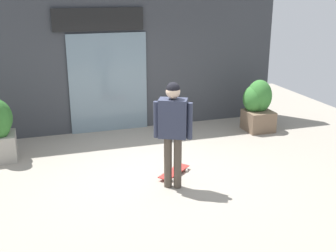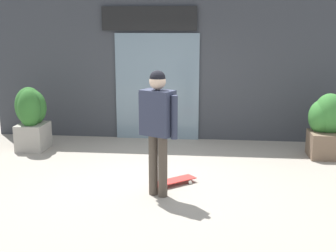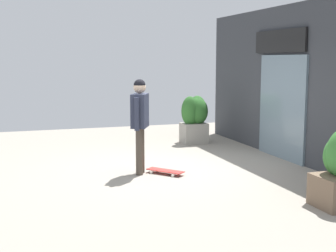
{
  "view_description": "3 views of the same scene",
  "coord_description": "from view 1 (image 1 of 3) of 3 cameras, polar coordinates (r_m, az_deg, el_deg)",
  "views": [
    {
      "loc": [
        -1.88,
        -6.65,
        3.14
      ],
      "look_at": [
        0.25,
        -0.06,
        0.89
      ],
      "focal_mm": 45.49,
      "sensor_mm": 36.0,
      "label": 1
    },
    {
      "loc": [
        0.92,
        -6.39,
        2.32
      ],
      "look_at": [
        0.25,
        -0.06,
        0.89
      ],
      "focal_mm": 46.88,
      "sensor_mm": 36.0,
      "label": 2
    },
    {
      "loc": [
        8.42,
        -2.75,
        2.12
      ],
      "look_at": [
        0.25,
        -0.06,
        0.89
      ],
      "focal_mm": 49.86,
      "sensor_mm": 36.0,
      "label": 3
    }
  ],
  "objects": [
    {
      "name": "planter_box_left",
      "position": [
        9.98,
        11.89,
        2.84
      ],
      "size": [
        0.66,
        0.69,
        1.17
      ],
      "color": "brown",
      "rests_on": "ground_plane"
    },
    {
      "name": "skateboarder",
      "position": [
        6.73,
        0.66,
        0.26
      ],
      "size": [
        0.57,
        0.43,
        1.77
      ],
      "rotation": [
        0.0,
        0.0,
        1.11
      ],
      "color": "#4C4238",
      "rests_on": "ground_plane"
    },
    {
      "name": "ground_plane",
      "position": [
        7.59,
        -1.94,
        -6.47
      ],
      "size": [
        12.0,
        12.0,
        0.0
      ],
      "primitive_type": "plane",
      "color": "gray"
    },
    {
      "name": "skateboard",
      "position": [
        7.53,
        0.82,
        -6.14
      ],
      "size": [
        0.7,
        0.64,
        0.08
      ],
      "rotation": [
        0.0,
        0.0,
        0.7
      ],
      "color": "red",
      "rests_on": "ground_plane"
    },
    {
      "name": "building_facade",
      "position": [
        9.78,
        -6.76,
        8.89
      ],
      "size": [
        7.62,
        0.31,
        3.26
      ],
      "color": "#383A3F",
      "rests_on": "ground_plane"
    }
  ]
}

